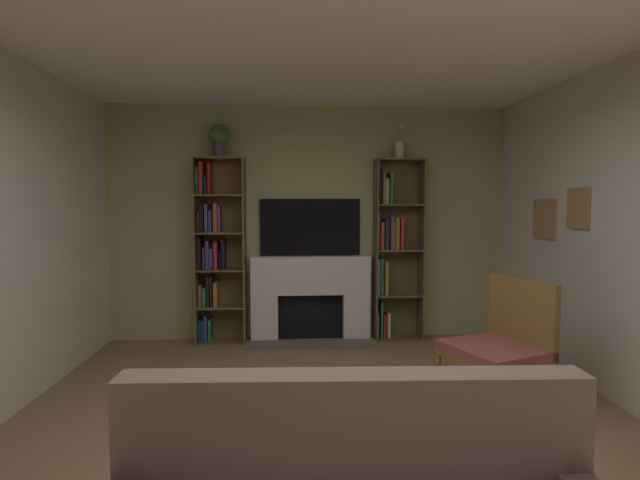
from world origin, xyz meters
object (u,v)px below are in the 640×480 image
bookshelf_left (216,251)px  potted_plant (219,138)px  bookshelf_right (392,248)px  tv (310,227)px  vase_with_flowers (400,148)px  fireplace (311,296)px  armchair (503,342)px  coffee_table (335,452)px

bookshelf_left → potted_plant: potted_plant is taller
bookshelf_left → bookshelf_right: 2.09m
tv → vase_with_flowers: 1.41m
potted_plant → vase_with_flowers: vase_with_flowers is taller
vase_with_flowers → bookshelf_right: bearing=148.6°
bookshelf_left → bookshelf_right: (2.09, 0.02, 0.02)m
vase_with_flowers → potted_plant: bearing=-180.0°
potted_plant → tv: bearing=6.5°
fireplace → tv: size_ratio=1.27×
potted_plant → armchair: (2.51, -1.94, -1.87)m
tv → vase_with_flowers: vase_with_flowers is taller
bookshelf_right → coffee_table: (-1.01, -3.31, -0.75)m
bookshelf_right → coffee_table: bearing=-107.0°
fireplace → tv: 0.82m
bookshelf_left → potted_plant: 1.30m
bookshelf_left → potted_plant: (0.06, -0.03, 1.30)m
bookshelf_left → vase_with_flowers: 2.47m
tv → coffee_table: (-0.03, -3.38, -1.01)m
bookshelf_right → potted_plant: potted_plant is taller
tv → bookshelf_right: 1.02m
fireplace → bookshelf_left: 1.24m
tv → potted_plant: 1.48m
vase_with_flowers → armchair: size_ratio=0.41×
potted_plant → coffee_table: size_ratio=0.50×
bookshelf_left → armchair: bookshelf_left is taller
tv → potted_plant: (-1.05, -0.12, 1.03)m
coffee_table → bookshelf_left: bearing=108.2°
fireplace → vase_with_flowers: vase_with_flowers is taller
fireplace → armchair: same height
tv → armchair: (1.46, -2.06, -0.84)m
potted_plant → vase_with_flowers: (2.10, 0.00, -0.09)m
fireplace → potted_plant: (-1.05, -0.03, 1.85)m
armchair → tv: bearing=125.3°
fireplace → bookshelf_right: bookshelf_right is taller
fireplace → bookshelf_left: size_ratio=0.70×
potted_plant → armchair: 3.68m
fireplace → tv: bearing=90.0°
fireplace → potted_plant: size_ratio=3.95×
bookshelf_left → potted_plant: bearing=-22.6°
bookshelf_left → coffee_table: (1.08, -3.29, -0.74)m
potted_plant → coffee_table: potted_plant is taller
fireplace → bookshelf_right: (0.98, 0.01, 0.57)m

